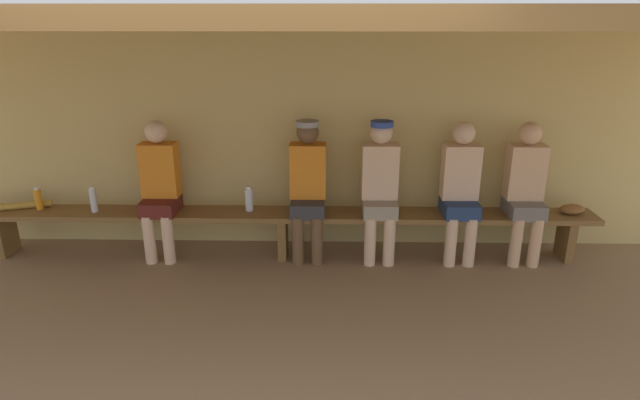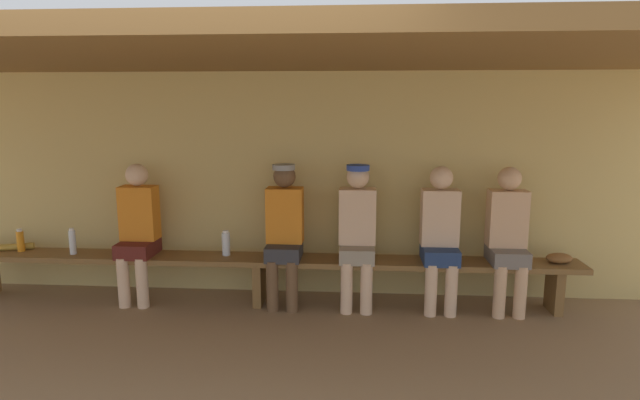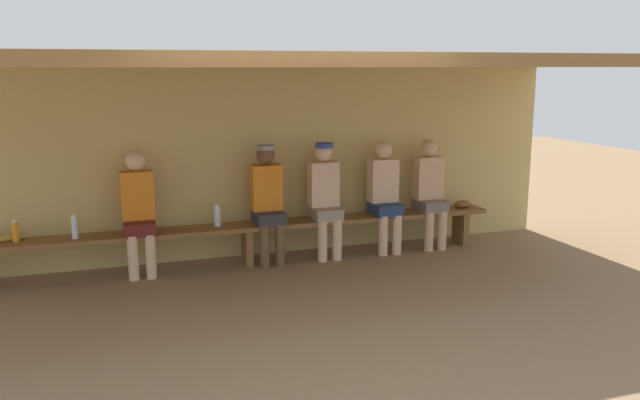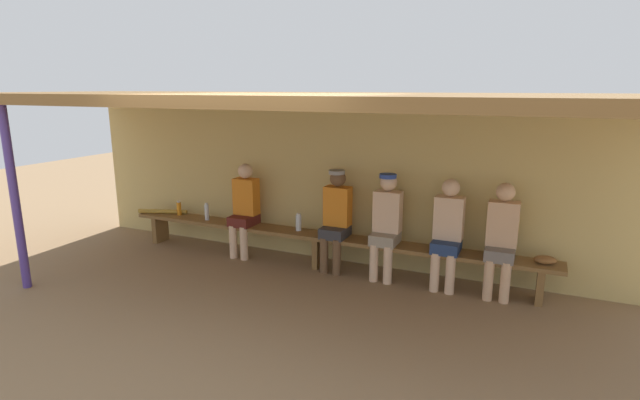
{
  "view_description": "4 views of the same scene",
  "coord_description": "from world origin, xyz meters",
  "px_view_note": "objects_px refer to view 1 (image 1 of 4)",
  "views": [
    {
      "loc": [
        0.46,
        -3.25,
        2.29
      ],
      "look_at": [
        0.37,
        1.21,
        0.71
      ],
      "focal_mm": 29.94,
      "sensor_mm": 36.0,
      "label": 1
    },
    {
      "loc": [
        0.92,
        -3.12,
        1.88
      ],
      "look_at": [
        0.59,
        1.43,
        1.04
      ],
      "focal_mm": 29.04,
      "sensor_mm": 36.0,
      "label": 2
    },
    {
      "loc": [
        -1.5,
        -5.46,
        2.21
      ],
      "look_at": [
        0.8,
        1.35,
        0.73
      ],
      "focal_mm": 36.6,
      "sensor_mm": 36.0,
      "label": 3
    },
    {
      "loc": [
        2.59,
        -4.17,
        2.39
      ],
      "look_at": [
        0.22,
        1.11,
        1.04
      ],
      "focal_mm": 27.39,
      "sensor_mm": 36.0,
      "label": 4
    }
  ],
  "objects_px": {
    "player_in_red": "(380,184)",
    "player_shirtless_tan": "(461,187)",
    "baseball_glove_dark_brown": "(572,209)",
    "player_in_white": "(308,184)",
    "bench": "(283,219)",
    "player_middle": "(160,185)",
    "baseball_bat": "(8,207)",
    "water_bottle_green": "(38,199)",
    "water_bottle_blue": "(249,199)",
    "water_bottle_orange": "(93,200)",
    "player_leftmost": "(525,187)"
  },
  "relations": [
    {
      "from": "player_in_red",
      "to": "player_shirtless_tan",
      "type": "xyz_separation_m",
      "value": [
        0.76,
        -0.0,
        -0.02
      ]
    },
    {
      "from": "baseball_glove_dark_brown",
      "to": "player_in_red",
      "type": "bearing_deg",
      "value": -8.4
    },
    {
      "from": "player_in_white",
      "to": "player_shirtless_tan",
      "type": "xyz_separation_m",
      "value": [
        1.44,
        -0.0,
        -0.02
      ]
    },
    {
      "from": "player_in_white",
      "to": "player_in_red",
      "type": "bearing_deg",
      "value": 0.0
    },
    {
      "from": "player_in_white",
      "to": "player_shirtless_tan",
      "type": "bearing_deg",
      "value": -0.02
    },
    {
      "from": "bench",
      "to": "player_in_white",
      "type": "height_order",
      "value": "player_in_white"
    },
    {
      "from": "player_in_red",
      "to": "player_middle",
      "type": "xyz_separation_m",
      "value": [
        -2.1,
        -0.0,
        -0.02
      ]
    },
    {
      "from": "player_in_white",
      "to": "baseball_bat",
      "type": "height_order",
      "value": "player_in_white"
    },
    {
      "from": "water_bottle_green",
      "to": "player_in_white",
      "type": "bearing_deg",
      "value": -0.67
    },
    {
      "from": "water_bottle_blue",
      "to": "player_in_red",
      "type": "bearing_deg",
      "value": -1.89
    },
    {
      "from": "player_middle",
      "to": "water_bottle_blue",
      "type": "height_order",
      "value": "player_middle"
    },
    {
      "from": "water_bottle_blue",
      "to": "baseball_glove_dark_brown",
      "type": "bearing_deg",
      "value": -0.53
    },
    {
      "from": "player_in_red",
      "to": "water_bottle_blue",
      "type": "xyz_separation_m",
      "value": [
        -1.25,
        0.04,
        -0.17
      ]
    },
    {
      "from": "water_bottle_green",
      "to": "baseball_glove_dark_brown",
      "type": "xyz_separation_m",
      "value": [
        5.15,
        -0.02,
        -0.06
      ]
    },
    {
      "from": "water_bottle_orange",
      "to": "baseball_glove_dark_brown",
      "type": "bearing_deg",
      "value": 0.49
    },
    {
      "from": "bench",
      "to": "water_bottle_orange",
      "type": "bearing_deg",
      "value": -179.27
    },
    {
      "from": "player_shirtless_tan",
      "to": "water_bottle_green",
      "type": "height_order",
      "value": "player_shirtless_tan"
    },
    {
      "from": "player_leftmost",
      "to": "baseball_bat",
      "type": "bearing_deg",
      "value": -179.96
    },
    {
      "from": "player_in_white",
      "to": "water_bottle_blue",
      "type": "relative_size",
      "value": 5.51
    },
    {
      "from": "bench",
      "to": "player_shirtless_tan",
      "type": "distance_m",
      "value": 1.72
    },
    {
      "from": "player_in_white",
      "to": "player_shirtless_tan",
      "type": "distance_m",
      "value": 1.44
    },
    {
      "from": "water_bottle_orange",
      "to": "water_bottle_blue",
      "type": "xyz_separation_m",
      "value": [
        1.49,
        0.07,
        -0.01
      ]
    },
    {
      "from": "player_in_red",
      "to": "player_leftmost",
      "type": "distance_m",
      "value": 1.37
    },
    {
      "from": "water_bottle_green",
      "to": "water_bottle_orange",
      "type": "height_order",
      "value": "water_bottle_orange"
    },
    {
      "from": "water_bottle_green",
      "to": "water_bottle_blue",
      "type": "height_order",
      "value": "water_bottle_blue"
    },
    {
      "from": "water_bottle_blue",
      "to": "player_middle",
      "type": "bearing_deg",
      "value": -177.17
    },
    {
      "from": "player_in_red",
      "to": "water_bottle_green",
      "type": "distance_m",
      "value": 3.31
    },
    {
      "from": "player_shirtless_tan",
      "to": "player_in_white",
      "type": "bearing_deg",
      "value": 179.98
    },
    {
      "from": "bench",
      "to": "water_bottle_blue",
      "type": "relative_size",
      "value": 24.59
    },
    {
      "from": "player_in_white",
      "to": "water_bottle_orange",
      "type": "relative_size",
      "value": 5.23
    },
    {
      "from": "player_in_red",
      "to": "player_in_white",
      "type": "xyz_separation_m",
      "value": [
        -0.68,
        0.0,
        0.0
      ]
    },
    {
      "from": "player_in_white",
      "to": "water_bottle_green",
      "type": "height_order",
      "value": "player_in_white"
    },
    {
      "from": "player_in_red",
      "to": "water_bottle_blue",
      "type": "distance_m",
      "value": 1.27
    },
    {
      "from": "player_leftmost",
      "to": "bench",
      "type": "bearing_deg",
      "value": -179.92
    },
    {
      "from": "player_middle",
      "to": "water_bottle_blue",
      "type": "relative_size",
      "value": 5.47
    },
    {
      "from": "water_bottle_blue",
      "to": "baseball_bat",
      "type": "distance_m",
      "value": 2.35
    },
    {
      "from": "player_shirtless_tan",
      "to": "water_bottle_blue",
      "type": "height_order",
      "value": "player_shirtless_tan"
    },
    {
      "from": "player_in_red",
      "to": "water_bottle_orange",
      "type": "xyz_separation_m",
      "value": [
        -2.74,
        -0.03,
        -0.16
      ]
    },
    {
      "from": "player_leftmost",
      "to": "player_middle",
      "type": "xyz_separation_m",
      "value": [
        -3.46,
        0.0,
        0.0
      ]
    },
    {
      "from": "baseball_glove_dark_brown",
      "to": "baseball_bat",
      "type": "bearing_deg",
      "value": -8.62
    },
    {
      "from": "player_leftmost",
      "to": "player_shirtless_tan",
      "type": "xyz_separation_m",
      "value": [
        -0.61,
        0.0,
        0.0
      ]
    },
    {
      "from": "player_leftmost",
      "to": "baseball_bat",
      "type": "xyz_separation_m",
      "value": [
        -4.97,
        -0.0,
        -0.24
      ]
    },
    {
      "from": "player_in_red",
      "to": "player_shirtless_tan",
      "type": "height_order",
      "value": "player_in_red"
    },
    {
      "from": "player_leftmost",
      "to": "player_middle",
      "type": "relative_size",
      "value": 1.0
    },
    {
      "from": "player_middle",
      "to": "baseball_bat",
      "type": "xyz_separation_m",
      "value": [
        -1.51,
        -0.0,
        -0.24
      ]
    },
    {
      "from": "bench",
      "to": "player_in_white",
      "type": "distance_m",
      "value": 0.44
    },
    {
      "from": "bench",
      "to": "water_bottle_orange",
      "type": "relative_size",
      "value": 23.33
    },
    {
      "from": "player_shirtless_tan",
      "to": "player_leftmost",
      "type": "bearing_deg",
      "value": 0.0
    },
    {
      "from": "player_shirtless_tan",
      "to": "water_bottle_orange",
      "type": "relative_size",
      "value": 5.19
    },
    {
      "from": "player_in_red",
      "to": "player_leftmost",
      "type": "xyz_separation_m",
      "value": [
        1.37,
        -0.0,
        -0.02
      ]
    }
  ]
}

